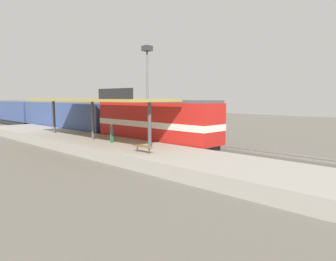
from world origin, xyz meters
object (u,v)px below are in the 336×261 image
object	(u,v)px
passenger_carriage_rear	(11,111)
light_mast	(147,71)
platform_bench	(143,147)
freight_car	(127,120)
locomotive	(155,123)
passenger_carriage_front	(65,116)
person_waiting	(112,132)

from	to	relation	value
passenger_carriage_rear	light_mast	world-z (taller)	light_mast
platform_bench	passenger_carriage_rear	size ratio (longest dim) A/B	0.08
platform_bench	light_mast	distance (m)	21.62
freight_car	locomotive	bearing A→B (deg)	-114.22
platform_bench	locomotive	world-z (taller)	locomotive
passenger_carriage_rear	passenger_carriage_front	bearing A→B (deg)	-90.00
passenger_carriage_front	passenger_carriage_rear	distance (m)	20.80
freight_car	platform_bench	bearing A→B (deg)	-124.39
locomotive	passenger_carriage_front	xyz separation A→B (m)	(0.00, 18.00, -0.10)
freight_car	person_waiting	world-z (taller)	freight_car
passenger_carriage_front	light_mast	distance (m)	12.84
platform_bench	person_waiting	world-z (taller)	person_waiting
passenger_carriage_rear	platform_bench	bearing A→B (deg)	-97.75
freight_car	passenger_carriage_front	bearing A→B (deg)	120.61
locomotive	freight_car	xyz separation A→B (m)	(4.60, 10.22, -0.44)
platform_bench	person_waiting	size ratio (longest dim) A/B	0.99
passenger_carriage_front	person_waiting	distance (m)	18.07
platform_bench	light_mast	xyz separation A→B (m)	(13.80, 15.08, 7.05)
passenger_carriage_front	passenger_carriage_rear	size ratio (longest dim) A/B	1.00
locomotive	passenger_carriage_front	world-z (taller)	locomotive
platform_bench	passenger_carriage_rear	bearing A→B (deg)	82.25
locomotive	freight_car	world-z (taller)	locomotive
freight_car	light_mast	xyz separation A→B (m)	(3.20, -0.41, 6.43)
platform_bench	passenger_carriage_front	xyz separation A→B (m)	(6.00, 23.26, 0.97)
freight_car	person_waiting	bearing A→B (deg)	-133.51
person_waiting	passenger_carriage_front	bearing A→B (deg)	75.24
platform_bench	locomotive	size ratio (longest dim) A/B	0.12
platform_bench	person_waiting	xyz separation A→B (m)	(1.40, 5.79, 0.51)
platform_bench	locomotive	bearing A→B (deg)	41.25
passenger_carriage_front	freight_car	distance (m)	9.04
platform_bench	person_waiting	bearing A→B (deg)	76.43
locomotive	passenger_carriage_rear	size ratio (longest dim) A/B	0.72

